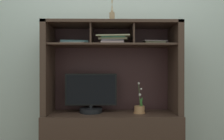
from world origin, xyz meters
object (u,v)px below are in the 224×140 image
at_px(magazine_stack_centre, 75,43).
at_px(diffuser_bottle, 112,17).
at_px(magazine_stack_right, 153,43).
at_px(tv_monitor, 91,96).
at_px(media_console, 112,119).
at_px(magazine_stack_left, 113,40).
at_px(potted_orchid, 140,109).

bearing_deg(magazine_stack_centre, diffuser_bottle, -6.92).
xyz_separation_m(magazine_stack_centre, magazine_stack_right, (0.86, 0.02, -0.00)).
height_order(tv_monitor, magazine_stack_right, magazine_stack_right).
xyz_separation_m(media_console, tv_monitor, (-0.23, 0.00, 0.25)).
bearing_deg(diffuser_bottle, media_console, 90.00).
distance_m(magazine_stack_left, magazine_stack_right, 0.45).
bearing_deg(potted_orchid, tv_monitor, 175.71).
bearing_deg(magazine_stack_right, magazine_stack_centre, -178.90).
height_order(magazine_stack_left, magazine_stack_centre, magazine_stack_left).
bearing_deg(diffuser_bottle, tv_monitor, 173.37).
distance_m(potted_orchid, magazine_stack_centre, 0.99).
height_order(potted_orchid, magazine_stack_left, magazine_stack_left).
bearing_deg(diffuser_bottle, magazine_stack_right, 8.29).
distance_m(tv_monitor, potted_orchid, 0.54).
bearing_deg(tv_monitor, diffuser_bottle, -6.63).
relative_size(magazine_stack_left, magazine_stack_right, 1.13).
distance_m(tv_monitor, diffuser_bottle, 0.87).
height_order(media_console, tv_monitor, media_console).
xyz_separation_m(tv_monitor, magazine_stack_left, (0.24, -0.07, 0.60)).
distance_m(media_console, magazine_stack_centre, 0.92).
bearing_deg(diffuser_bottle, magazine_stack_centre, 173.08).
bearing_deg(magazine_stack_centre, potted_orchid, -5.06).
height_order(magazine_stack_centre, magazine_stack_right, same).
relative_size(tv_monitor, magazine_stack_left, 1.49).
relative_size(media_console, diffuser_bottle, 5.26).
xyz_separation_m(media_console, diffuser_bottle, (0.00, -0.02, 1.09)).
bearing_deg(media_console, diffuser_bottle, -90.00).
xyz_separation_m(potted_orchid, magazine_stack_centre, (-0.70, 0.06, 0.71)).
bearing_deg(potted_orchid, magazine_stack_left, -173.95).
height_order(potted_orchid, magazine_stack_centre, magazine_stack_centre).
bearing_deg(magazine_stack_centre, magazine_stack_left, -12.38).
distance_m(media_console, diffuser_bottle, 1.09).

